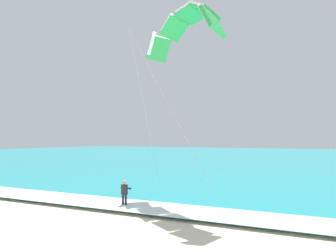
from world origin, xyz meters
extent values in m
cube|color=teal|center=(0.00, 71.82, 0.10)|extent=(200.00, 120.00, 0.20)
cube|color=white|center=(0.00, 12.82, 0.22)|extent=(200.00, 3.15, 0.04)
ellipsoid|color=yellow|center=(-2.94, 12.69, 0.03)|extent=(0.50, 1.42, 0.05)
cube|color=black|center=(-2.94, 12.94, 0.07)|extent=(0.16, 0.07, 0.04)
cube|color=black|center=(-2.94, 12.44, 0.07)|extent=(0.16, 0.07, 0.04)
cylinder|color=#232328|center=(-3.04, 12.69, 0.42)|extent=(0.14, 0.14, 0.84)
cylinder|color=#232328|center=(-2.84, 12.70, 0.42)|extent=(0.14, 0.14, 0.84)
cube|color=#232328|center=(-2.94, 12.69, 1.14)|extent=(0.35, 0.21, 0.60)
sphere|color=tan|center=(-2.94, 12.69, 1.58)|extent=(0.22, 0.22, 0.22)
cylinder|color=#232328|center=(-3.13, 12.85, 1.19)|extent=(0.11, 0.51, 0.22)
cylinder|color=#232328|center=(-2.77, 12.86, 1.19)|extent=(0.11, 0.51, 0.22)
cylinder|color=black|center=(-2.96, 13.07, 1.19)|extent=(0.55, 0.06, 0.04)
cube|color=#3F3F42|center=(-2.95, 12.81, 0.92)|extent=(0.12, 0.08, 0.10)
cube|color=green|center=(2.12, 14.09, 10.88)|extent=(1.46, 2.02, 1.95)
cube|color=white|center=(1.79, 13.60, 11.20)|extent=(1.02, 0.81, 1.56)
cube|color=green|center=(1.19, 15.34, 12.07)|extent=(2.03, 2.22, 1.54)
cube|color=white|center=(0.85, 14.85, 12.39)|extent=(1.45, 1.09, 1.02)
cube|color=green|center=(-0.28, 16.56, 12.50)|extent=(2.33, 2.24, 0.79)
cube|color=white|center=(-0.62, 16.08, 12.82)|extent=(1.59, 1.22, 0.24)
cube|color=green|center=(-1.95, 17.50, 12.07)|extent=(2.36, 2.03, 1.54)
cube|color=white|center=(-2.29, 17.01, 12.39)|extent=(1.45, 1.12, 1.02)
cube|color=green|center=(-3.45, 17.93, 10.88)|extent=(2.12, 1.64, 1.95)
cube|color=white|center=(-3.79, 17.44, 11.20)|extent=(1.07, 0.83, 1.56)
cylinder|color=#B2B2B7|center=(-0.40, 13.58, 6.04)|extent=(5.07, 1.04, 9.68)
cylinder|color=#B2B2B7|center=(-3.19, 15.50, 6.04)|extent=(0.55, 4.87, 9.68)
camera|label=1|loc=(8.34, -4.11, 4.18)|focal=36.02mm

